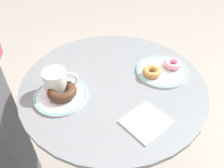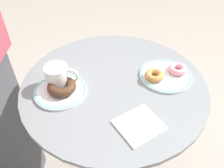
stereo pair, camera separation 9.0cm
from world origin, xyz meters
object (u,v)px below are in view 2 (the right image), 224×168
Objects in this scene: plate_left at (60,91)px; coffee_mug at (58,76)px; donut_chocolate at (62,87)px; donut_old_fashioned at (154,75)px; cafe_table at (114,119)px; paper_napkin at (140,125)px; plate_right at (165,75)px; donut_pink_frosted at (178,69)px.

coffee_mug reaches higher than plate_left.
plate_left is 0.06m from coffee_mug.
donut_chocolate is 1.40× the size of donut_old_fashioned.
cafe_table is at bearing -5.32° from plate_left.
paper_napkin is (0.00, -0.24, 0.24)m from cafe_table.
plate_right is 0.43m from donut_chocolate.
donut_pink_frosted is 0.33m from paper_napkin.
cafe_table is 0.34m from donut_chocolate.
plate_right reaches higher than paper_napkin.
plate_right is 0.44m from coffee_mug.
coffee_mug is (-0.48, 0.10, 0.02)m from donut_pink_frosted.
donut_chocolate reaches higher than donut_pink_frosted.
donut_chocolate is at bearing 170.72° from donut_old_fashioned.
plate_right is (0.43, -0.06, 0.00)m from plate_left.
donut_old_fashioned is at bearing -14.87° from cafe_table.
plate_left is at bearing -96.78° from coffee_mug.
donut_chocolate reaches higher than plate_left.
donut_pink_frosted is 0.55× the size of paper_napkin.
plate_left is at bearing 174.68° from cafe_table.
donut_old_fashioned reaches higher than plate_right.
cafe_table is 6.09× the size of coffee_mug.
coffee_mug is at bearing 163.90° from cafe_table.
plate_left is 0.49m from donut_pink_frosted.
plate_right is 2.74× the size of donut_pink_frosted.
cafe_table is 0.38m from donut_pink_frosted.
coffee_mug reaches higher than donut_old_fashioned.
plate_right is 1.70× the size of coffee_mug.
plate_left is 0.94× the size of plate_right.
plate_left is 1.83× the size of donut_chocolate.
donut_pink_frosted reaches higher than plate_right.
paper_napkin is at bearing -144.09° from donut_pink_frosted.
plate_left is at bearing 172.93° from donut_pink_frosted.
coffee_mug is (0.00, 0.04, 0.04)m from plate_left.
donut_chocolate is (-0.21, 0.02, 0.27)m from cafe_table.
plate_left is at bearing 130.53° from paper_napkin.
donut_pink_frosted is (0.27, -0.04, 0.26)m from cafe_table.
cafe_table is at bearing -4.84° from donut_chocolate.
donut_old_fashioned is (-0.06, -0.00, 0.02)m from plate_right.
donut_chocolate is at bearing 129.77° from paper_napkin.
paper_napkin is at bearing -49.47° from plate_left.
coffee_mug is (-0.21, 0.30, 0.04)m from paper_napkin.
donut_chocolate is 0.33m from paper_napkin.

